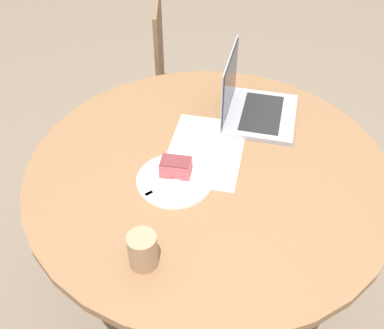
% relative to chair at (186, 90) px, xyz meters
% --- Properties ---
extents(ground_plane, '(12.00, 12.00, 0.00)m').
position_rel_chair_xyz_m(ground_plane, '(0.85, -0.10, -0.49)').
color(ground_plane, '#6B5B4C').
extents(dining_table, '(1.20, 1.20, 0.75)m').
position_rel_chair_xyz_m(dining_table, '(0.85, -0.10, 0.13)').
color(dining_table, brown).
rests_on(dining_table, ground_plane).
extents(chair, '(0.50, 0.50, 0.96)m').
position_rel_chair_xyz_m(chair, '(0.00, 0.00, 0.00)').
color(chair, brown).
rests_on(chair, ground_plane).
extents(paper_document, '(0.43, 0.38, 0.00)m').
position_rel_chair_xyz_m(paper_document, '(0.77, -0.09, 0.26)').
color(paper_document, white).
rests_on(paper_document, dining_table).
extents(plate, '(0.24, 0.24, 0.01)m').
position_rel_chair_xyz_m(plate, '(0.90, -0.22, 0.27)').
color(plate, white).
rests_on(plate, dining_table).
extents(cake_slice, '(0.09, 0.11, 0.06)m').
position_rel_chair_xyz_m(cake_slice, '(0.88, -0.21, 0.30)').
color(cake_slice, '#B74C51').
rests_on(cake_slice, plate).
extents(fork, '(0.09, 0.17, 0.00)m').
position_rel_chair_xyz_m(fork, '(0.93, -0.26, 0.28)').
color(fork, silver).
rests_on(fork, plate).
extents(coffee_glass, '(0.08, 0.08, 0.11)m').
position_rel_chair_xyz_m(coffee_glass, '(1.18, -0.36, 0.32)').
color(coffee_glass, '#997556').
rests_on(coffee_glass, dining_table).
extents(laptop, '(0.38, 0.36, 0.24)m').
position_rel_chair_xyz_m(laptop, '(0.62, 0.13, 0.30)').
color(laptop, gray).
rests_on(laptop, dining_table).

